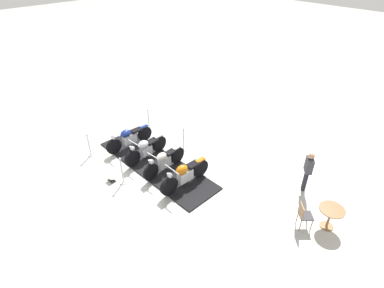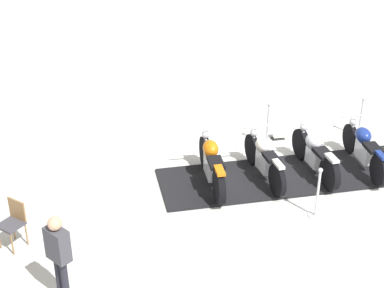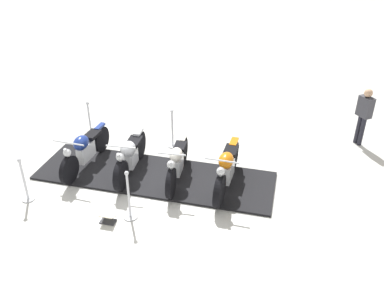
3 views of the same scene
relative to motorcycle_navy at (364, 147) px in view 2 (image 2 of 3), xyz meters
name	(u,v)px [view 2 (image 2 of 3)]	position (x,y,z in m)	size (l,w,h in m)	color
ground_plane	(288,177)	(-1.75, -0.06, -0.54)	(80.00, 80.00, 0.00)	silver
display_platform	(288,176)	(-1.75, -0.06, -0.51)	(5.70, 1.69, 0.05)	black
motorcycle_navy	(364,147)	(0.00, 0.00, 0.00)	(0.78, 2.22, 1.00)	black
motorcycle_chrome	(315,153)	(-1.17, -0.03, -0.01)	(0.68, 2.13, 1.03)	black
motorcycle_cream	(264,158)	(-2.33, -0.04, -0.02)	(0.61, 2.11, 1.01)	black
motorcycle_copper	(212,163)	(-3.50, -0.06, 0.00)	(0.73, 2.22, 1.04)	black
stanchion_right_mid	(267,131)	(-1.77, 1.48, -0.15)	(0.31, 0.31, 1.14)	silver
stanchion_left_mid	(317,200)	(-1.73, -1.60, -0.15)	(0.30, 0.30, 1.09)	silver
stanchion_right_front	(360,122)	(0.65, 1.51, -0.15)	(0.28, 0.28, 1.06)	silver
info_placard	(278,136)	(-1.39, 1.75, -0.46)	(0.32, 0.26, 0.22)	#333338
cafe_chair_near_table	(13,220)	(-7.46, -1.42, 0.00)	(0.57, 0.57, 0.90)	olive
bystander_person	(58,252)	(-6.60, -3.06, 0.42)	(0.42, 0.45, 1.60)	#23232D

